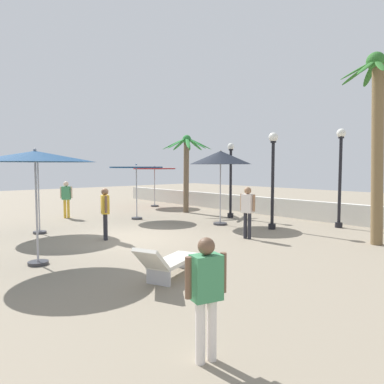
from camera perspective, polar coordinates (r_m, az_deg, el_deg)
ground_plane at (r=12.36m, az=-10.28°, el=-7.13°), size 56.00×56.00×0.00m
boundary_wall at (r=18.00m, az=13.05°, el=-2.29°), size 25.20×0.30×0.85m
patio_umbrella_0 at (r=13.85m, az=-23.12°, el=5.00°), size 3.06×3.06×2.91m
patio_umbrella_1 at (r=9.42m, az=-23.46°, el=5.00°), size 2.83×2.83×2.81m
patio_umbrella_2 at (r=16.42m, az=-8.75°, el=3.38°), size 2.35×2.35×2.51m
patio_umbrella_3 at (r=21.51m, az=-5.92°, el=3.36°), size 2.47×2.47×2.41m
patio_umbrella_4 at (r=14.74m, az=4.50°, el=5.34°), size 2.50×2.50×3.04m
palm_tree_0 at (r=18.63m, az=-0.86°, el=4.79°), size 2.55×2.54×3.98m
palm_tree_1 at (r=12.38m, az=27.07°, el=9.00°), size 2.10×2.11×5.80m
lamp_post_0 at (r=13.98m, az=12.59°, el=3.23°), size 0.35×0.35×3.65m
lamp_post_1 at (r=16.85m, az=6.10°, el=2.45°), size 0.31×0.31×3.45m
lamp_post_2 at (r=15.11m, az=22.28°, el=3.34°), size 0.35×0.35×3.83m
lounge_chair_0 at (r=7.76m, az=-3.73°, el=-10.83°), size 1.22×1.95×0.84m
guest_0 at (r=12.05m, az=-13.50°, el=-2.55°), size 0.53×0.35×1.68m
guest_1 at (r=12.01m, az=8.73°, el=-2.41°), size 0.56×0.29×1.71m
guest_2 at (r=4.52m, az=2.24°, el=-14.83°), size 0.32×0.54×1.54m
guest_3 at (r=17.63m, az=-19.16°, el=-0.57°), size 0.41×0.45×1.69m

